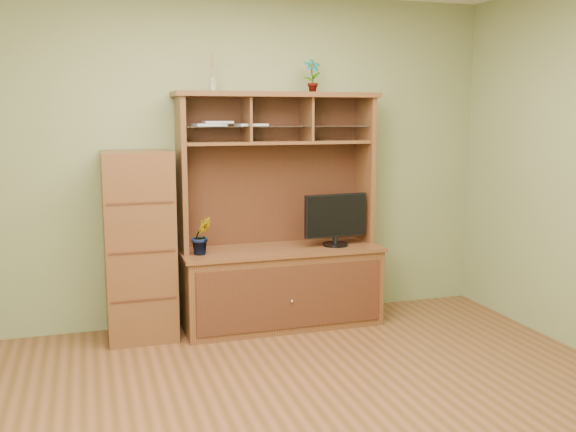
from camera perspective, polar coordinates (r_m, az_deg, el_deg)
name	(u,v)px	position (r m, az deg, el deg)	size (l,w,h in m)	color
room	(314,185)	(3.42, 2.35, 2.77)	(4.54, 4.04, 2.74)	#523217
media_hutch	(280,262)	(5.28, -0.70, -4.14)	(1.66, 0.61, 1.90)	#4D2616
monitor	(336,219)	(5.28, 4.26, -0.24)	(0.54, 0.21, 0.43)	black
orchid_plant	(202,236)	(5.00, -7.69, -1.75)	(0.16, 0.13, 0.29)	#36551D
top_plant	(312,76)	(5.32, 2.16, 12.37)	(0.14, 0.10, 0.27)	#366322
reed_diffuser	(212,76)	(5.10, -6.78, 12.23)	(0.06, 0.06, 0.30)	silver
magazines	(225,124)	(5.11, -5.59, 8.14)	(0.60, 0.22, 0.04)	#A1A1A5
side_cabinet	(140,246)	(5.05, -13.06, -2.61)	(0.52, 0.47, 1.45)	#4D2616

